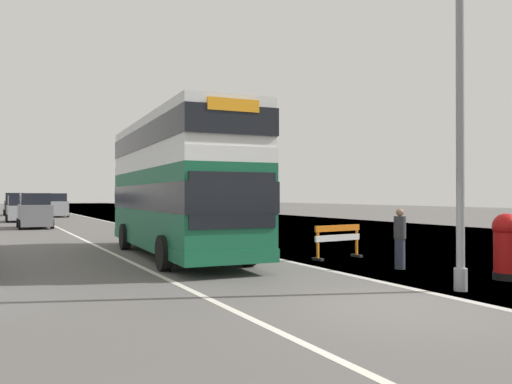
{
  "coord_description": "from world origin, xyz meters",
  "views": [
    {
      "loc": [
        -6.86,
        -7.64,
        2.1
      ],
      "look_at": [
        0.25,
        6.35,
        2.2
      ],
      "focal_mm": 36.8,
      "sensor_mm": 36.0,
      "label": 1
    }
  ],
  "objects_px": {
    "lamppost_foreground": "(460,86)",
    "double_decker_bus": "(177,184)",
    "roadworks_barrier": "(338,237)",
    "car_receding_far": "(57,206)",
    "car_receding_mid": "(20,209)",
    "pedestrian_at_kerb": "(400,239)",
    "car_far_side": "(14,205)",
    "car_oncoming_near": "(35,212)",
    "red_pillar_postbox": "(506,243)"
  },
  "relations": [
    {
      "from": "red_pillar_postbox",
      "to": "car_receding_far",
      "type": "relative_size",
      "value": 0.4
    },
    {
      "from": "car_receding_far",
      "to": "pedestrian_at_kerb",
      "type": "relative_size",
      "value": 2.39
    },
    {
      "from": "car_receding_mid",
      "to": "car_far_side",
      "type": "distance_m",
      "value": 15.23
    },
    {
      "from": "red_pillar_postbox",
      "to": "car_oncoming_near",
      "type": "bearing_deg",
      "value": 107.92
    },
    {
      "from": "car_receding_mid",
      "to": "roadworks_barrier",
      "type": "bearing_deg",
      "value": -75.53
    },
    {
      "from": "car_oncoming_near",
      "to": "car_receding_mid",
      "type": "relative_size",
      "value": 1.01
    },
    {
      "from": "car_receding_mid",
      "to": "car_receding_far",
      "type": "bearing_deg",
      "value": 66.57
    },
    {
      "from": "roadworks_barrier",
      "to": "car_receding_mid",
      "type": "relative_size",
      "value": 0.5
    },
    {
      "from": "lamppost_foreground",
      "to": "car_far_side",
      "type": "height_order",
      "value": "lamppost_foreground"
    },
    {
      "from": "lamppost_foreground",
      "to": "car_receding_mid",
      "type": "relative_size",
      "value": 2.44
    },
    {
      "from": "car_receding_mid",
      "to": "red_pillar_postbox",
      "type": "bearing_deg",
      "value": -75.87
    },
    {
      "from": "car_oncoming_near",
      "to": "pedestrian_at_kerb",
      "type": "distance_m",
      "value": 26.1
    },
    {
      "from": "red_pillar_postbox",
      "to": "car_oncoming_near",
      "type": "distance_m",
      "value": 28.93
    },
    {
      "from": "red_pillar_postbox",
      "to": "pedestrian_at_kerb",
      "type": "distance_m",
      "value": 2.84
    },
    {
      "from": "car_receding_mid",
      "to": "car_receding_far",
      "type": "distance_m",
      "value": 9.15
    },
    {
      "from": "lamppost_foreground",
      "to": "double_decker_bus",
      "type": "bearing_deg",
      "value": 110.77
    },
    {
      "from": "red_pillar_postbox",
      "to": "roadworks_barrier",
      "type": "xyz_separation_m",
      "value": [
        -1.17,
        5.46,
        -0.19
      ]
    },
    {
      "from": "roadworks_barrier",
      "to": "car_receding_mid",
      "type": "height_order",
      "value": "car_receding_mid"
    },
    {
      "from": "double_decker_bus",
      "to": "roadworks_barrier",
      "type": "bearing_deg",
      "value": -34.19
    },
    {
      "from": "car_receding_mid",
      "to": "pedestrian_at_kerb",
      "type": "distance_m",
      "value": 35.38
    },
    {
      "from": "roadworks_barrier",
      "to": "car_receding_mid",
      "type": "distance_m",
      "value": 32.6
    },
    {
      "from": "car_far_side",
      "to": "double_decker_bus",
      "type": "bearing_deg",
      "value": -85.46
    },
    {
      "from": "car_far_side",
      "to": "pedestrian_at_kerb",
      "type": "relative_size",
      "value": 2.6
    },
    {
      "from": "car_oncoming_near",
      "to": "pedestrian_at_kerb",
      "type": "bearing_deg",
      "value": -72.52
    },
    {
      "from": "roadworks_barrier",
      "to": "pedestrian_at_kerb",
      "type": "distance_m",
      "value": 2.84
    },
    {
      "from": "car_receding_mid",
      "to": "car_far_side",
      "type": "height_order",
      "value": "car_far_side"
    },
    {
      "from": "red_pillar_postbox",
      "to": "car_receding_mid",
      "type": "distance_m",
      "value": 38.19
    },
    {
      "from": "double_decker_bus",
      "to": "pedestrian_at_kerb",
      "type": "relative_size",
      "value": 6.34
    },
    {
      "from": "red_pillar_postbox",
      "to": "roadworks_barrier",
      "type": "relative_size",
      "value": 0.85
    },
    {
      "from": "lamppost_foreground",
      "to": "car_oncoming_near",
      "type": "bearing_deg",
      "value": 103.31
    },
    {
      "from": "car_receding_far",
      "to": "car_oncoming_near",
      "type": "bearing_deg",
      "value": -100.18
    },
    {
      "from": "lamppost_foreground",
      "to": "car_oncoming_near",
      "type": "xyz_separation_m",
      "value": [
        -6.65,
        28.11,
        -3.45
      ]
    },
    {
      "from": "car_receding_far",
      "to": "pedestrian_at_kerb",
      "type": "bearing_deg",
      "value": -83.83
    },
    {
      "from": "car_oncoming_near",
      "to": "roadworks_barrier",
      "type": "bearing_deg",
      "value": -70.71
    },
    {
      "from": "double_decker_bus",
      "to": "car_oncoming_near",
      "type": "relative_size",
      "value": 2.77
    },
    {
      "from": "double_decker_bus",
      "to": "lamppost_foreground",
      "type": "xyz_separation_m",
      "value": [
        3.46,
        -9.13,
        2.01
      ]
    },
    {
      "from": "car_receding_mid",
      "to": "car_far_side",
      "type": "relative_size",
      "value": 0.87
    },
    {
      "from": "double_decker_bus",
      "to": "car_oncoming_near",
      "type": "distance_m",
      "value": 19.3
    },
    {
      "from": "pedestrian_at_kerb",
      "to": "double_decker_bus",
      "type": "bearing_deg",
      "value": 128.21
    },
    {
      "from": "car_receding_far",
      "to": "pedestrian_at_kerb",
      "type": "height_order",
      "value": "car_receding_far"
    },
    {
      "from": "lamppost_foreground",
      "to": "pedestrian_at_kerb",
      "type": "xyz_separation_m",
      "value": [
        1.19,
        3.22,
        -3.63
      ]
    },
    {
      "from": "double_decker_bus",
      "to": "lamppost_foreground",
      "type": "relative_size",
      "value": 1.15
    },
    {
      "from": "lamppost_foreground",
      "to": "car_far_side",
      "type": "relative_size",
      "value": 2.12
    },
    {
      "from": "double_decker_bus",
      "to": "roadworks_barrier",
      "type": "distance_m",
      "value": 5.77
    },
    {
      "from": "double_decker_bus",
      "to": "pedestrian_at_kerb",
      "type": "height_order",
      "value": "double_decker_bus"
    },
    {
      "from": "car_far_side",
      "to": "pedestrian_at_kerb",
      "type": "height_order",
      "value": "car_far_side"
    },
    {
      "from": "car_receding_far",
      "to": "car_receding_mid",
      "type": "bearing_deg",
      "value": -113.43
    },
    {
      "from": "double_decker_bus",
      "to": "lamppost_foreground",
      "type": "distance_m",
      "value": 9.97
    },
    {
      "from": "roadworks_barrier",
      "to": "car_receding_far",
      "type": "height_order",
      "value": "car_receding_far"
    },
    {
      "from": "car_oncoming_near",
      "to": "car_receding_mid",
      "type": "height_order",
      "value": "car_oncoming_near"
    }
  ]
}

